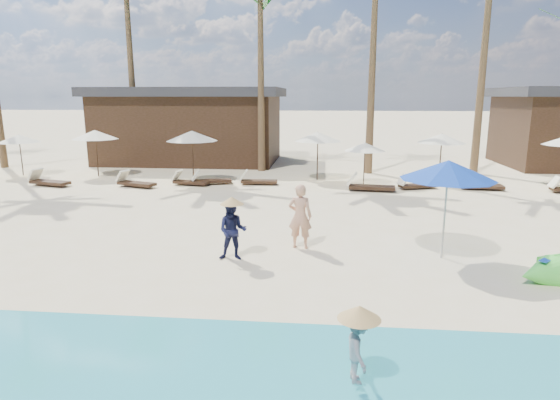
# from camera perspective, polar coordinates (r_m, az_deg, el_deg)

# --- Properties ---
(ground) EXTENTS (240.00, 240.00, 0.00)m
(ground) POSITION_cam_1_polar(r_m,az_deg,el_deg) (10.57, 5.59, -8.71)
(ground) COLOR beige
(ground) RESTS_ON ground
(tourist) EXTENTS (0.65, 0.46, 1.67)m
(tourist) POSITION_cam_1_polar(r_m,az_deg,el_deg) (11.91, 2.46, -1.99)
(tourist) COLOR tan
(tourist) RESTS_ON ground
(vendor_green) EXTENTS (0.71, 0.56, 1.41)m
(vendor_green) POSITION_cam_1_polar(r_m,az_deg,el_deg) (11.13, -5.80, -3.77)
(vendor_green) COLOR #141637
(vendor_green) RESTS_ON ground
(vendor_yellow) EXTENTS (0.44, 0.66, 0.94)m
(vendor_yellow) POSITION_cam_1_polar(r_m,az_deg,el_deg) (6.38, 9.48, -17.40)
(vendor_yellow) COLOR gray
(vendor_yellow) RESTS_ON ground
(blue_umbrella) EXTENTS (2.21, 2.21, 2.38)m
(blue_umbrella) POSITION_cam_1_polar(r_m,az_deg,el_deg) (11.54, 19.82, 3.47)
(blue_umbrella) COLOR #99999E
(blue_umbrella) RESTS_ON ground
(resort_parasol_2) EXTENTS (1.95, 1.95, 2.01)m
(resort_parasol_2) POSITION_cam_1_polar(r_m,az_deg,el_deg) (26.20, -29.21, 6.56)
(resort_parasol_2) COLOR #392117
(resort_parasol_2) RESTS_ON ground
(resort_parasol_3) EXTENTS (2.17, 2.17, 2.24)m
(resort_parasol_3) POSITION_cam_1_polar(r_m,az_deg,el_deg) (24.34, -21.62, 7.41)
(resort_parasol_3) COLOR #392117
(resort_parasol_3) RESTS_ON ground
(lounger_3_left) EXTENTS (1.99, 1.07, 0.65)m
(lounger_3_left) POSITION_cam_1_polar(r_m,az_deg,el_deg) (22.76, -26.49, 2.10)
(lounger_3_left) COLOR #392117
(lounger_3_left) RESTS_ON ground
(lounger_3_right) EXTENTS (1.89, 1.12, 0.61)m
(lounger_3_right) POSITION_cam_1_polar(r_m,az_deg,el_deg) (21.08, -17.35, 2.08)
(lounger_3_right) COLOR #392117
(lounger_3_right) RESTS_ON ground
(resort_parasol_4) EXTENTS (2.27, 2.27, 2.34)m
(resort_parasol_4) POSITION_cam_1_polar(r_m,az_deg,el_deg) (21.22, -10.70, 7.68)
(resort_parasol_4) COLOR #392117
(resort_parasol_4) RESTS_ON ground
(lounger_4_left) EXTENTS (1.74, 0.85, 0.57)m
(lounger_4_left) POSITION_cam_1_polar(r_m,az_deg,el_deg) (20.89, -11.05, 2.29)
(lounger_4_left) COLOR #392117
(lounger_4_left) RESTS_ON ground
(lounger_4_right) EXTENTS (1.83, 1.01, 0.59)m
(lounger_4_right) POSITION_cam_1_polar(r_m,az_deg,el_deg) (20.94, -8.57, 2.43)
(lounger_4_right) COLOR #392117
(lounger_4_right) RESTS_ON ground
(resort_parasol_5) EXTENTS (2.17, 2.17, 2.23)m
(resort_parasol_5) POSITION_cam_1_polar(r_m,az_deg,el_deg) (21.69, 4.63, 7.71)
(resort_parasol_5) COLOR #392117
(resort_parasol_5) RESTS_ON ground
(lounger_5_left) EXTENTS (1.69, 0.57, 0.57)m
(lounger_5_left) POSITION_cam_1_polar(r_m,az_deg,el_deg) (20.69, -2.89, 2.41)
(lounger_5_left) COLOR #392117
(lounger_5_left) RESTS_ON ground
(resort_parasol_6) EXTENTS (1.80, 1.80, 1.86)m
(resort_parasol_6) POSITION_cam_1_polar(r_m,az_deg,el_deg) (20.71, 10.31, 6.38)
(resort_parasol_6) COLOR #392117
(resort_parasol_6) RESTS_ON ground
(lounger_6_left) EXTENTS (2.01, 0.81, 0.66)m
(lounger_6_left) POSITION_cam_1_polar(r_m,az_deg,el_deg) (19.58, 10.72, 1.72)
(lounger_6_left) COLOR #392117
(lounger_6_left) RESTS_ON ground
(lounger_6_right) EXTENTS (1.76, 1.05, 0.57)m
(lounger_6_right) POSITION_cam_1_polar(r_m,az_deg,el_deg) (20.47, 16.17, 1.82)
(lounger_6_right) COLOR #392117
(lounger_6_right) RESTS_ON ground
(resort_parasol_7) EXTENTS (2.14, 2.14, 2.21)m
(resort_parasol_7) POSITION_cam_1_polar(r_m,az_deg,el_deg) (22.20, 19.13, 7.12)
(resort_parasol_7) COLOR #392117
(resort_parasol_7) RESTS_ON ground
(lounger_7_left) EXTENTS (1.69, 0.79, 0.55)m
(lounger_7_left) POSITION_cam_1_polar(r_m,az_deg,el_deg) (21.58, 23.07, 1.82)
(lounger_7_left) COLOR #392117
(lounger_7_left) RESTS_ON ground
(lounger_7_right) EXTENTS (1.78, 0.68, 0.59)m
(lounger_7_right) POSITION_cam_1_polar(r_m,az_deg,el_deg) (21.20, 23.14, 1.68)
(lounger_7_right) COLOR #392117
(lounger_7_right) RESTS_ON ground
(pavilion_west) EXTENTS (10.80, 6.60, 4.30)m
(pavilion_west) POSITION_cam_1_polar(r_m,az_deg,el_deg) (28.53, -10.80, 9.04)
(pavilion_west) COLOR #392117
(pavilion_west) RESTS_ON ground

